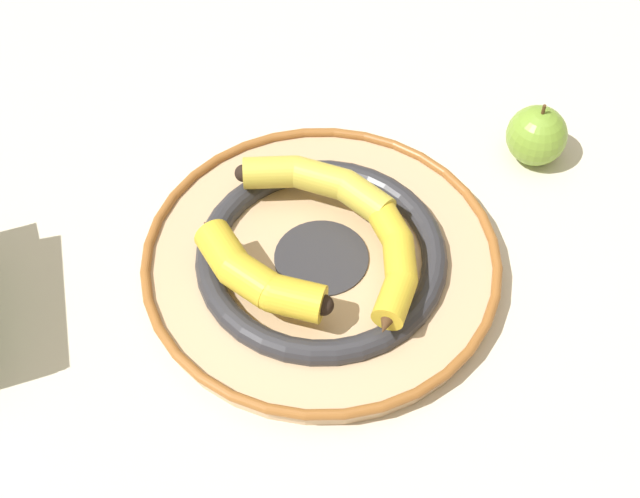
# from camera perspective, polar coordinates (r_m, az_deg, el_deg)

# --- Properties ---
(ground_plane) EXTENTS (2.80, 2.80, 0.00)m
(ground_plane) POSITION_cam_1_polar(r_m,az_deg,el_deg) (0.97, -1.87, -0.47)
(ground_plane) COLOR beige
(decorative_bowl) EXTENTS (0.38, 0.38, 0.04)m
(decorative_bowl) POSITION_cam_1_polar(r_m,az_deg,el_deg) (0.95, -0.00, -0.81)
(decorative_bowl) COLOR tan
(decorative_bowl) RESTS_ON ground_plane
(banana_a) EXTENTS (0.10, 0.16, 0.03)m
(banana_a) POSITION_cam_1_polar(r_m,az_deg,el_deg) (0.90, 4.80, -0.90)
(banana_a) COLOR gold
(banana_a) RESTS_ON decorative_bowl
(banana_b) EXTENTS (0.19, 0.07, 0.04)m
(banana_b) POSITION_cam_1_polar(r_m,az_deg,el_deg) (0.97, 0.10, 4.21)
(banana_b) COLOR gold
(banana_b) RESTS_ON decorative_bowl
(banana_c) EXTENTS (0.18, 0.08, 0.04)m
(banana_c) POSITION_cam_1_polar(r_m,az_deg,el_deg) (0.89, -4.25, -1.65)
(banana_c) COLOR gold
(banana_c) RESTS_ON decorative_bowl
(apple) EXTENTS (0.07, 0.07, 0.08)m
(apple) POSITION_cam_1_polar(r_m,az_deg,el_deg) (1.08, 13.69, 7.07)
(apple) COLOR olive
(apple) RESTS_ON ground_plane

